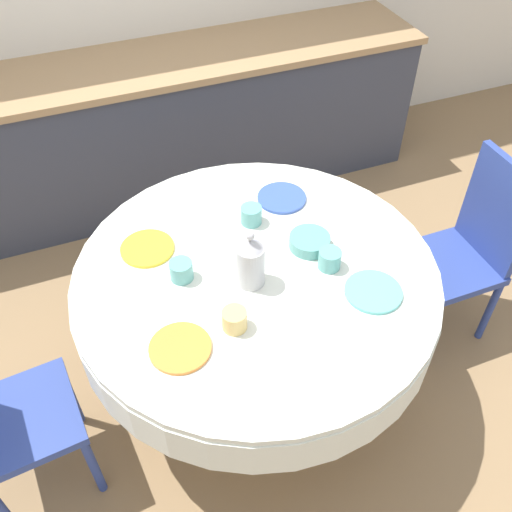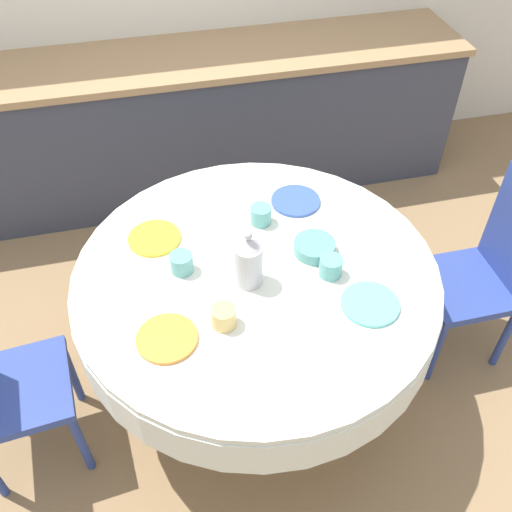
% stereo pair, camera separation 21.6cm
% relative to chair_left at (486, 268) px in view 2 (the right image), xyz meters
% --- Properties ---
extents(ground_plane, '(12.00, 12.00, 0.00)m').
position_rel_chair_left_xyz_m(ground_plane, '(-1.07, 0.00, -0.52)').
color(ground_plane, '#8E704C').
extents(kitchen_counter, '(3.24, 0.64, 0.90)m').
position_rel_chair_left_xyz_m(kitchen_counter, '(-1.07, 1.61, -0.07)').
color(kitchen_counter, '#383D4C').
rests_on(kitchen_counter, ground_plane).
extents(dining_table, '(1.44, 1.44, 0.76)m').
position_rel_chair_left_xyz_m(dining_table, '(-1.07, 0.00, 0.12)').
color(dining_table, tan).
rests_on(dining_table, ground_plane).
extents(chair_left, '(0.40, 0.40, 0.96)m').
position_rel_chair_left_xyz_m(chair_left, '(0.00, 0.00, 0.00)').
color(chair_left, '#2D428E').
rests_on(chair_left, ground_plane).
extents(plate_near_left, '(0.22, 0.22, 0.01)m').
position_rel_chair_left_xyz_m(plate_near_left, '(-1.45, -0.25, 0.25)').
color(plate_near_left, orange).
rests_on(plate_near_left, dining_table).
extents(cup_near_left, '(0.09, 0.09, 0.08)m').
position_rel_chair_left_xyz_m(cup_near_left, '(-1.24, -0.23, 0.28)').
color(cup_near_left, '#DBB766').
rests_on(cup_near_left, dining_table).
extents(plate_near_right, '(0.22, 0.22, 0.01)m').
position_rel_chair_left_xyz_m(plate_near_right, '(-0.70, -0.27, 0.25)').
color(plate_near_right, '#60BCB7').
rests_on(plate_near_right, dining_table).
extents(cup_near_right, '(0.09, 0.09, 0.08)m').
position_rel_chair_left_xyz_m(cup_near_right, '(-0.79, -0.08, 0.28)').
color(cup_near_right, '#5BA39E').
rests_on(cup_near_right, dining_table).
extents(plate_far_left, '(0.22, 0.22, 0.01)m').
position_rel_chair_left_xyz_m(plate_far_left, '(-1.43, 0.27, 0.25)').
color(plate_far_left, yellow).
rests_on(plate_far_left, dining_table).
extents(cup_far_left, '(0.09, 0.09, 0.08)m').
position_rel_chair_left_xyz_m(cup_far_left, '(-1.34, 0.07, 0.28)').
color(cup_far_left, '#5BA39E').
rests_on(cup_far_left, dining_table).
extents(plate_far_right, '(0.22, 0.22, 0.01)m').
position_rel_chair_left_xyz_m(plate_far_right, '(-0.80, 0.37, 0.25)').
color(plate_far_right, '#3856AD').
rests_on(plate_far_right, dining_table).
extents(cup_far_right, '(0.09, 0.09, 0.08)m').
position_rel_chair_left_xyz_m(cup_far_right, '(-0.98, 0.27, 0.28)').
color(cup_far_right, '#5BA39E').
rests_on(cup_far_right, dining_table).
extents(coffee_carafe, '(0.11, 0.11, 0.25)m').
position_rel_chair_left_xyz_m(coffee_carafe, '(-1.11, -0.05, 0.35)').
color(coffee_carafe, '#B2B2B7').
rests_on(coffee_carafe, dining_table).
extents(fruit_bowl, '(0.17, 0.17, 0.05)m').
position_rel_chair_left_xyz_m(fruit_bowl, '(-0.82, 0.05, 0.27)').
color(fruit_bowl, '#569993').
rests_on(fruit_bowl, dining_table).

